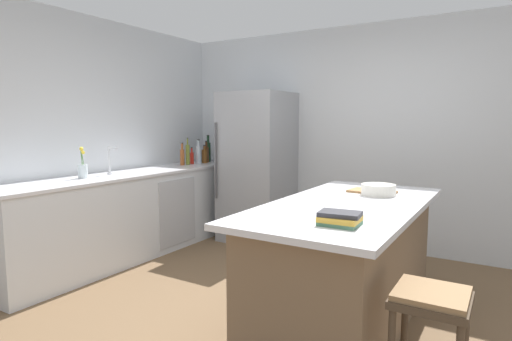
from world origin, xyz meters
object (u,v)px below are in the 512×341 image
bar_stool (431,314)px  cookbook_stack (340,218)px  refrigerator (257,167)px  wine_bottle (208,151)px  vinegar_bottle (182,156)px  sink_faucet (110,160)px  soda_bottle (199,154)px  cutting_board (372,191)px  olive_oil_bottle (188,154)px  flower_vase (83,169)px  kitchen_island (346,263)px  hot_sauce_bottle (192,157)px  mixing_bowl (378,190)px  syrup_bottle (206,154)px  whiskey_bottle (205,156)px

bar_stool → cookbook_stack: (-0.51, 0.07, 0.41)m
refrigerator → cookbook_stack: refrigerator is taller
wine_bottle → vinegar_bottle: size_ratio=1.29×
sink_faucet → vinegar_bottle: sink_faucet is taller
soda_bottle → cutting_board: bearing=-20.1°
sink_faucet → olive_oil_bottle: 1.22m
soda_bottle → bar_stool: bearing=-34.0°
refrigerator → sink_faucet: refrigerator is taller
flower_vase → kitchen_island: bearing=5.8°
refrigerator → vinegar_bottle: refrigerator is taller
flower_vase → hot_sauce_bottle: size_ratio=1.40×
mixing_bowl → syrup_bottle: bearing=155.3°
kitchen_island → soda_bottle: 3.03m
refrigerator → bar_stool: size_ratio=2.81×
hot_sauce_bottle → cutting_board: 2.78m
sink_faucet → mixing_bowl: bearing=7.3°
bar_stool → whiskey_bottle: whiskey_bottle is taller
sink_faucet → soda_bottle: (0.05, 1.40, -0.03)m
wine_bottle → syrup_bottle: size_ratio=1.25×
refrigerator → mixing_bowl: (1.83, -1.16, 0.03)m
bar_stool → cookbook_stack: cookbook_stack is taller
mixing_bowl → vinegar_bottle: bearing=164.1°
whiskey_bottle → cutting_board: 2.78m
syrup_bottle → hot_sauce_bottle: size_ratio=1.33×
bar_stool → kitchen_island: bearing=133.6°
hot_sauce_bottle → mixing_bowl: size_ratio=0.83×
sink_faucet → syrup_bottle: size_ratio=1.01×
soda_bottle → mixing_bowl: soda_bottle is taller
kitchen_island → cutting_board: (0.02, 0.53, 0.46)m
sink_faucet → cookbook_stack: size_ratio=1.23×
bar_stool → soda_bottle: 3.97m
sink_faucet → vinegar_bottle: 1.13m
refrigerator → vinegar_bottle: bearing=-156.2°
vinegar_bottle → cookbook_stack: vinegar_bottle is taller
olive_oil_bottle → cutting_board: 2.74m
whiskey_bottle → cutting_board: bearing=-22.3°
bar_stool → syrup_bottle: size_ratio=2.21×
olive_oil_bottle → mixing_bowl: (2.71, -0.87, -0.12)m
kitchen_island → mixing_bowl: size_ratio=7.70×
cutting_board → kitchen_island: bearing=-92.7°
sink_faucet → refrigerator: bearing=59.4°
bar_stool → cookbook_stack: size_ratio=2.68×
sink_faucet → wine_bottle: 1.69m
whiskey_bottle → soda_bottle: soda_bottle is taller
cookbook_stack → syrup_bottle: bearing=140.0°
wine_bottle → hot_sauce_bottle: bearing=-88.0°
kitchen_island → refrigerator: refrigerator is taller
bar_stool → flower_vase: (-3.30, 0.46, 0.49)m
refrigerator → sink_faucet: size_ratio=6.14×
syrup_bottle → hot_sauce_bottle: syrup_bottle is taller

